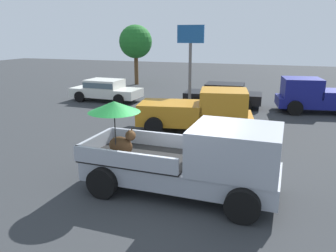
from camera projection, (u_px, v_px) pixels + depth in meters
The scene contains 8 objects.
ground_plane at pixel (180, 191), 8.93m from camera, with size 80.00×80.00×0.00m, color #2D3033.
pickup_truck_main at pixel (195, 159), 8.53m from camera, with size 5.09×2.32×2.38m.
pickup_truck_red at pixel (320, 96), 17.71m from camera, with size 5.02×2.74×1.80m.
pickup_truck_far at pixel (200, 111), 14.30m from camera, with size 5.04×2.81×1.80m.
parked_sedan_near at pixel (224, 94), 19.19m from camera, with size 4.38×2.13×1.33m.
parked_sedan_far at pixel (106, 89), 20.78m from camera, with size 4.35×2.09×1.33m.
motel_sign at pixel (190, 51), 17.40m from camera, with size 1.40×0.16×4.48m.
tree_by_lot at pixel (136, 42), 26.95m from camera, with size 2.64×2.64×4.76m.
Camera 1 is at (2.32, -7.82, 4.04)m, focal length 35.99 mm.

